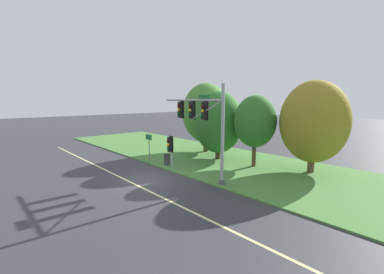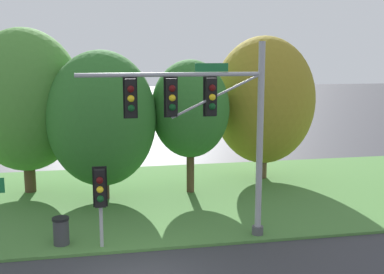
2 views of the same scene
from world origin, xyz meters
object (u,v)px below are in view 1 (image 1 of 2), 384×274
object	(u,v)px
pedestrian_signal_near_kerb	(170,146)
tree_nearest_road	(206,113)
tree_behind_signpost	(255,122)
trash_bin	(167,159)
route_sign_post	(149,143)
traffic_signal_mast	(202,119)
tree_left_of_mast	(218,122)
tree_mid_verge	(314,122)

from	to	relation	value
pedestrian_signal_near_kerb	tree_nearest_road	distance (m)	8.26
tree_behind_signpost	trash_bin	distance (m)	8.21
route_sign_post	tree_behind_signpost	distance (m)	9.60
trash_bin	traffic_signal_mast	bearing A→B (deg)	-4.52
tree_behind_signpost	trash_bin	bearing A→B (deg)	-135.60
pedestrian_signal_near_kerb	tree_behind_signpost	bearing A→B (deg)	55.41
pedestrian_signal_near_kerb	tree_left_of_mast	bearing A→B (deg)	88.57
tree_left_of_mast	tree_behind_signpost	world-z (taller)	tree_left_of_mast
tree_nearest_road	trash_bin	bearing A→B (deg)	-74.44
trash_bin	route_sign_post	bearing A→B (deg)	-166.72
tree_left_of_mast	tree_mid_verge	size ratio (longest dim) A/B	0.90
traffic_signal_mast	tree_mid_verge	size ratio (longest dim) A/B	0.94
route_sign_post	pedestrian_signal_near_kerb	bearing A→B (deg)	-2.18
traffic_signal_mast	route_sign_post	bearing A→B (deg)	-179.12
route_sign_post	tree_mid_verge	xyz separation A→B (m)	(11.47, 7.55, 2.23)
tree_mid_verge	tree_nearest_road	bearing A→B (deg)	-177.92
tree_left_of_mast	tree_behind_signpost	xyz separation A→B (m)	(3.90, 0.27, 0.29)
tree_behind_signpost	tree_nearest_road	bearing A→B (deg)	168.97
tree_nearest_road	tree_mid_verge	distance (m)	11.28
pedestrian_signal_near_kerb	tree_mid_verge	xyz separation A→B (m)	(8.09, 7.68, 2.04)
pedestrian_signal_near_kerb	tree_nearest_road	size ratio (longest dim) A/B	0.37
tree_mid_verge	trash_bin	distance (m)	12.27
tree_left_of_mast	tree_nearest_road	bearing A→B (deg)	153.19
tree_nearest_road	pedestrian_signal_near_kerb	bearing A→B (deg)	-66.43
traffic_signal_mast	route_sign_post	world-z (taller)	traffic_signal_mast
tree_left_of_mast	trash_bin	world-z (taller)	tree_left_of_mast
tree_nearest_road	tree_left_of_mast	bearing A→B (deg)	-26.81
tree_nearest_road	tree_left_of_mast	world-z (taller)	tree_nearest_road
pedestrian_signal_near_kerb	tree_left_of_mast	world-z (taller)	tree_left_of_mast
tree_behind_signpost	tree_left_of_mast	bearing A→B (deg)	-176.09
tree_nearest_road	traffic_signal_mast	bearing A→B (deg)	-46.60
tree_nearest_road	tree_left_of_mast	xyz separation A→B (m)	(3.31, -1.67, -0.69)
tree_nearest_road	tree_behind_signpost	size ratio (longest dim) A/B	1.23
tree_behind_signpost	trash_bin	xyz separation A→B (m)	(-5.36, -5.25, -3.34)
tree_behind_signpost	tree_mid_verge	world-z (taller)	tree_mid_verge
tree_nearest_road	tree_behind_signpost	world-z (taller)	tree_nearest_road
tree_left_of_mast	tree_mid_verge	xyz separation A→B (m)	(7.95, 2.08, 0.44)
pedestrian_signal_near_kerb	tree_left_of_mast	size ratio (longest dim) A/B	0.42
traffic_signal_mast	tree_mid_verge	distance (m)	8.76
pedestrian_signal_near_kerb	route_sign_post	world-z (taller)	pedestrian_signal_near_kerb
tree_mid_verge	trash_bin	bearing A→B (deg)	-143.10
tree_mid_verge	trash_bin	world-z (taller)	tree_mid_verge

